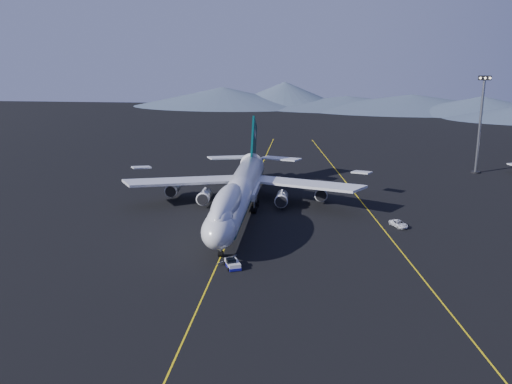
# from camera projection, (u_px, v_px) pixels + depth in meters

# --- Properties ---
(ground) EXTENTS (500.00, 500.00, 0.00)m
(ground) POSITION_uv_depth(u_px,v_px,m) (239.00, 215.00, 132.88)
(ground) COLOR black
(ground) RESTS_ON ground
(taxiway_line_main) EXTENTS (0.25, 220.00, 0.01)m
(taxiway_line_main) POSITION_uv_depth(u_px,v_px,m) (239.00, 215.00, 132.88)
(taxiway_line_main) COLOR yellow
(taxiway_line_main) RESTS_ON ground
(taxiway_line_side) EXTENTS (28.08, 198.09, 0.01)m
(taxiway_line_side) POSITION_uv_depth(u_px,v_px,m) (366.00, 207.00, 139.53)
(taxiway_line_side) COLOR yellow
(taxiway_line_side) RESTS_ON ground
(boeing_747) EXTENTS (59.62, 72.43, 19.37)m
(boeing_747) POSITION_uv_depth(u_px,v_px,m) (239.00, 191.00, 131.44)
(boeing_747) COLOR silver
(boeing_747) RESTS_ON ground
(pushback_tug) EXTENTS (3.62, 4.81, 1.88)m
(pushback_tug) POSITION_uv_depth(u_px,v_px,m) (233.00, 264.00, 102.05)
(pushback_tug) COLOR silver
(pushback_tug) RESTS_ON ground
(service_van) EXTENTS (4.20, 5.46, 1.38)m
(service_van) POSITION_uv_depth(u_px,v_px,m) (399.00, 224.00, 124.61)
(service_van) COLOR white
(service_van) RESTS_ON ground
(floodlight_mast) EXTENTS (3.66, 2.74, 29.59)m
(floodlight_mast) POSITION_uv_depth(u_px,v_px,m) (480.00, 125.00, 172.54)
(floodlight_mast) COLOR black
(floodlight_mast) RESTS_ON ground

